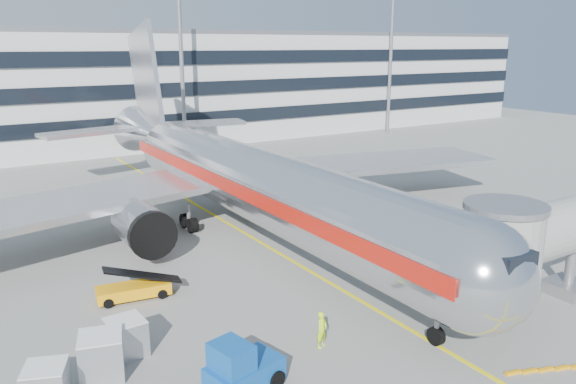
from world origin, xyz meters
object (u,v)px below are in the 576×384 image
main_jet (239,176)px  baggage_tug (241,369)px  cargo_container_left (126,337)px  cargo_container_right (102,355)px  ramp_worker (322,330)px  belt_loader (134,289)px

main_jet → baggage_tug: (-9.42, -18.07, -3.24)m
cargo_container_left → cargo_container_right: (-1.38, -1.16, 0.10)m
baggage_tug → cargo_container_right: 6.06m
main_jet → cargo_container_left: 18.21m
main_jet → ramp_worker: main_jet is taller
baggage_tug → ramp_worker: (4.79, 1.06, -0.12)m
cargo_container_right → main_jet: bearing=45.2°
cargo_container_left → cargo_container_right: 1.81m
main_jet → cargo_container_left: size_ratio=29.91×
main_jet → ramp_worker: 17.95m
belt_loader → cargo_container_right: size_ratio=1.94×
cargo_container_right → ramp_worker: (9.24, -3.05, -0.07)m
belt_loader → baggage_tug: size_ratio=1.27×
baggage_tug → ramp_worker: bearing=12.5°
ramp_worker → belt_loader: bearing=97.9°
cargo_container_right → ramp_worker: 9.73m
belt_loader → ramp_worker: (5.80, -9.76, 0.31)m
main_jet → cargo_container_left: main_jet is taller
main_jet → ramp_worker: (-4.64, -17.01, -3.36)m
main_jet → belt_loader: bearing=-145.2°
baggage_tug → cargo_container_right: size_ratio=1.53×
main_jet → cargo_container_left: bearing=-134.3°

